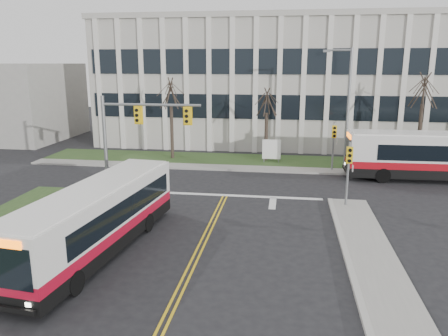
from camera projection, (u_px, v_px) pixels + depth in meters
ground at (200, 249)px, 19.53m from camera, size 120.00×120.00×0.00m
sidewalk_east at (403, 327)px, 13.66m from camera, size 2.00×26.00×0.14m
sidewalk_cross at (303, 170)px, 33.44m from camera, size 44.00×1.60×0.14m
building_lawn at (302, 162)px, 36.13m from camera, size 44.00×5.00×0.12m
office_building at (301, 83)px, 46.27m from camera, size 40.00×16.00×12.00m
building_annex at (11, 101)px, 47.22m from camera, size 12.00×12.00×8.00m
mast_arm_signal at (131, 129)px, 26.20m from camera, size 6.11×0.38×6.20m
signal_pole_near at (349, 165)px, 24.57m from camera, size 0.34×0.39×3.80m
signal_pole_far at (334, 139)px, 32.75m from camera, size 0.34×0.39×3.80m
streetlight at (346, 103)px, 32.76m from camera, size 2.15×0.25×9.20m
directory_sign at (272, 150)px, 35.74m from camera, size 1.50×0.12×2.00m
tree_left at (171, 95)px, 36.38m from camera, size 1.80×1.80×7.70m
tree_mid at (267, 103)px, 35.60m from camera, size 1.80×1.80×6.82m
tree_right at (424, 92)px, 33.49m from camera, size 1.80×1.80×8.25m
bus_main at (97, 220)px, 18.93m from camera, size 3.61×11.20×2.93m
bus_cross at (438, 157)px, 30.62m from camera, size 12.40×2.91×3.29m
newspaper_box_blue at (59, 217)px, 22.16m from camera, size 0.61×0.58×0.95m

